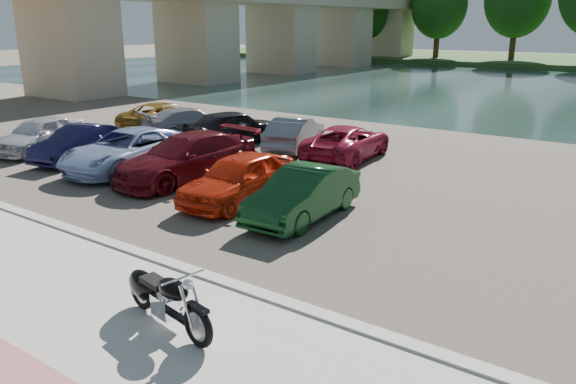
# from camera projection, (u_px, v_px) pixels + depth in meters

# --- Properties ---
(ground) EXTENTS (200.00, 200.00, 0.00)m
(ground) POSITION_uv_depth(u_px,v_px,m) (150.00, 336.00, 8.96)
(ground) COLOR #595447
(ground) RESTS_ON ground
(promenade) EXTENTS (60.00, 6.00, 0.10)m
(promenade) POSITION_uv_depth(u_px,v_px,m) (97.00, 363.00, 8.17)
(promenade) COLOR #B4B0A9
(promenade) RESTS_ON ground
(kerb) EXTENTS (60.00, 0.30, 0.14)m
(kerb) POSITION_uv_depth(u_px,v_px,m) (232.00, 286.00, 10.51)
(kerb) COLOR #B4B0A9
(kerb) RESTS_ON ground
(parking_lot) EXTENTS (60.00, 18.00, 0.04)m
(parking_lot) POSITION_uv_depth(u_px,v_px,m) (421.00, 182.00, 17.54)
(parking_lot) COLOR #464139
(parking_lot) RESTS_ON ground
(bridge) EXTENTS (7.00, 56.00, 8.55)m
(bridge) POSITION_uv_depth(u_px,v_px,m) (275.00, 16.00, 54.93)
(bridge) COLOR #C7AC8A
(bridge) RESTS_ON ground
(motorcycle) EXTENTS (2.31, 0.84, 1.05)m
(motorcycle) POSITION_uv_depth(u_px,v_px,m) (161.00, 296.00, 9.09)
(motorcycle) COLOR black
(motorcycle) RESTS_ON promenade
(car_0) EXTENTS (2.50, 4.25, 1.36)m
(car_0) POSITION_uv_depth(u_px,v_px,m) (40.00, 134.00, 21.43)
(car_0) COLOR #B8BCC5
(car_0) RESTS_ON parking_lot
(car_1) EXTENTS (2.02, 3.97, 1.25)m
(car_1) POSITION_uv_depth(u_px,v_px,m) (80.00, 143.00, 20.12)
(car_1) COLOR #121136
(car_1) RESTS_ON parking_lot
(car_2) EXTENTS (2.60, 5.06, 1.37)m
(car_2) POSITION_uv_depth(u_px,v_px,m) (129.00, 150.00, 18.76)
(car_2) COLOR #90A4D1
(car_2) RESTS_ON parking_lot
(car_3) EXTENTS (2.51, 5.15, 1.44)m
(car_3) POSITION_uv_depth(u_px,v_px,m) (187.00, 158.00, 17.57)
(car_3) COLOR #540C13
(car_3) RESTS_ON parking_lot
(car_4) EXTENTS (1.70, 4.00, 1.35)m
(car_4) POSITION_uv_depth(u_px,v_px,m) (239.00, 178.00, 15.42)
(car_4) COLOR red
(car_4) RESTS_ON parking_lot
(car_5) EXTENTS (1.54, 3.93, 1.28)m
(car_5) POSITION_uv_depth(u_px,v_px,m) (303.00, 194.00, 14.12)
(car_5) COLOR #103B19
(car_5) RESTS_ON parking_lot
(car_6) EXTENTS (2.55, 4.77, 1.27)m
(car_6) POSITION_uv_depth(u_px,v_px,m) (164.00, 116.00, 26.01)
(car_6) COLOR olive
(car_6) RESTS_ON parking_lot
(car_7) EXTENTS (3.00, 4.67, 1.26)m
(car_7) POSITION_uv_depth(u_px,v_px,m) (190.00, 122.00, 24.39)
(car_7) COLOR gray
(car_7) RESTS_ON parking_lot
(car_8) EXTENTS (2.62, 4.45, 1.42)m
(car_8) POSITION_uv_depth(u_px,v_px,m) (234.00, 127.00, 22.86)
(car_8) COLOR black
(car_8) RESTS_ON parking_lot
(car_9) EXTENTS (2.41, 4.13, 1.29)m
(car_9) POSITION_uv_depth(u_px,v_px,m) (295.00, 133.00, 21.84)
(car_9) COLOR slate
(car_9) RESTS_ON parking_lot
(car_10) EXTENTS (2.47, 4.60, 1.23)m
(car_10) POSITION_uv_depth(u_px,v_px,m) (347.00, 142.00, 20.42)
(car_10) COLOR #A31B38
(car_10) RESTS_ON parking_lot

